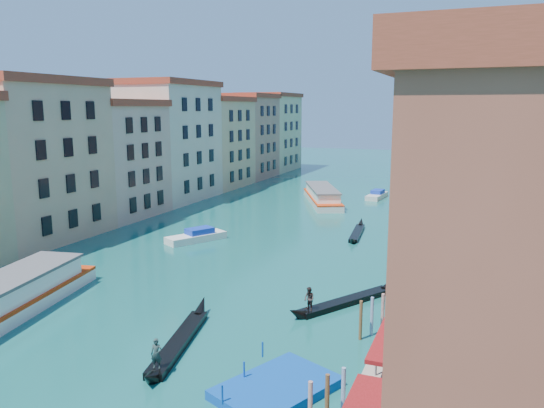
{
  "coord_description": "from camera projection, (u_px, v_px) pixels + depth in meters",
  "views": [
    {
      "loc": [
        25.58,
        -10.32,
        16.31
      ],
      "look_at": [
        3.51,
        45.98,
        5.28
      ],
      "focal_mm": 35.0,
      "sensor_mm": 36.0,
      "label": 1
    }
  ],
  "objects": [
    {
      "name": "blue_dock",
      "position": [
        277.0,
        388.0,
        30.73
      ],
      "size": [
        7.03,
        8.17,
        0.57
      ],
      "rotation": [
        0.0,
        0.0,
        -0.42
      ],
      "color": "#0944A5",
      "rests_on": "ground"
    },
    {
      "name": "gondola_right",
      "position": [
        345.0,
        299.0,
        44.36
      ],
      "size": [
        7.76,
        11.63,
        2.61
      ],
      "rotation": [
        0.0,
        0.0,
        -0.56
      ],
      "color": "black",
      "rests_on": "ground"
    },
    {
      "name": "gondola_far",
      "position": [
        357.0,
        232.0,
        69.11
      ],
      "size": [
        2.17,
        11.98,
        1.7
      ],
      "rotation": [
        0.0,
        0.0,
        0.11
      ],
      "color": "black",
      "rests_on": "ground"
    },
    {
      "name": "vaporetto_far",
      "position": [
        322.0,
        196.0,
        91.84
      ],
      "size": [
        11.71,
        18.84,
        2.79
      ],
      "rotation": [
        0.0,
        0.0,
        0.43
      ],
      "color": "beige",
      "rests_on": "ground"
    },
    {
      "name": "mooring_poles_right",
      "position": [
        379.0,
        305.0,
        40.86
      ],
      "size": [
        1.44,
        54.24,
        3.2
      ],
      "color": "brown",
      "rests_on": "ground"
    },
    {
      "name": "motorboat_far",
      "position": [
        377.0,
        195.0,
        96.68
      ],
      "size": [
        2.98,
        7.43,
        1.5
      ],
      "rotation": [
        0.0,
        0.0,
        -0.1
      ],
      "color": "silver",
      "rests_on": "ground"
    },
    {
      "name": "right_bank_palazzos",
      "position": [
        516.0,
        159.0,
        68.58
      ],
      "size": [
        12.8,
        128.4,
        21.0
      ],
      "color": "brown",
      "rests_on": "ground"
    },
    {
      "name": "left_bank_palazzos",
      "position": [
        148.0,
        148.0,
        88.4
      ],
      "size": [
        12.8,
        128.4,
        21.0
      ],
      "color": "beige",
      "rests_on": "ground"
    },
    {
      "name": "restaurant_awnings",
      "position": [
        412.0,
        317.0,
        34.13
      ],
      "size": [
        3.2,
        44.55,
        3.12
      ],
      "color": "maroon",
      "rests_on": "ground"
    },
    {
      "name": "quay",
      "position": [
        447.0,
        224.0,
        73.11
      ],
      "size": [
        4.0,
        140.0,
        1.0
      ],
      "primitive_type": "cube",
      "color": "gray",
      "rests_on": "ground"
    },
    {
      "name": "gondola_fore",
      "position": [
        179.0,
        339.0,
        36.83
      ],
      "size": [
        3.96,
        13.22,
        2.66
      ],
      "rotation": [
        0.0,
        0.0,
        0.22
      ],
      "color": "black",
      "rests_on": "ground"
    },
    {
      "name": "motorboat_mid",
      "position": [
        197.0,
        236.0,
        65.68
      ],
      "size": [
        5.82,
        7.83,
        1.58
      ],
      "rotation": [
        0.0,
        0.0,
        -0.51
      ],
      "color": "white",
      "rests_on": "ground"
    },
    {
      "name": "vaporetto_near",
      "position": [
        2.0,
        301.0,
        41.59
      ],
      "size": [
        8.24,
        20.85,
        3.03
      ],
      "rotation": [
        0.0,
        0.0,
        0.18
      ],
      "color": "white",
      "rests_on": "ground"
    }
  ]
}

